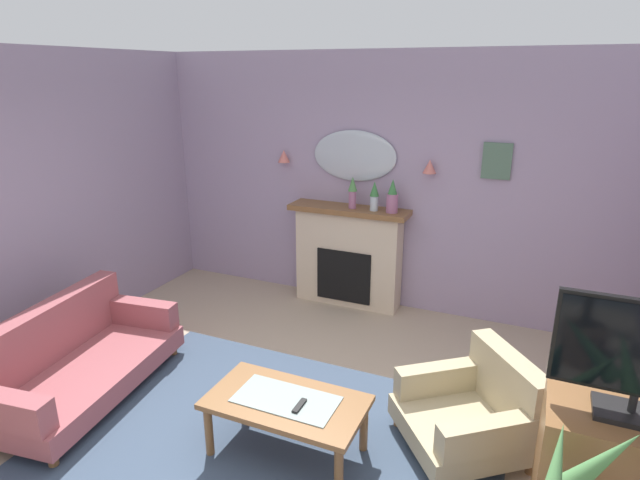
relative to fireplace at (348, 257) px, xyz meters
name	(u,v)px	position (x,y,z in m)	size (l,w,h in m)	color
floor	(255,471)	(0.36, -2.75, -0.62)	(6.41, 6.85, 0.10)	tan
wall_back	(387,184)	(0.36, 0.22, 0.84)	(6.41, 0.10, 2.82)	#9E8CA8
patterned_rug	(268,446)	(0.36, -2.55, -0.56)	(3.20, 2.40, 0.01)	#38475B
fireplace	(348,257)	(0.00, 0.00, 0.00)	(1.36, 0.36, 1.16)	beige
mantel_vase_left	(353,191)	(0.05, -0.03, 0.78)	(0.10, 0.10, 0.35)	#9E6084
mantel_vase_right	(374,195)	(0.30, -0.03, 0.76)	(0.10, 0.10, 0.32)	silver
mantel_vase_centre	(392,198)	(0.50, -0.03, 0.75)	(0.13, 0.13, 0.36)	#9E6084
wall_mirror	(354,156)	(0.00, 0.14, 1.14)	(0.96, 0.06, 0.56)	#B2BCC6
wall_sconce_left	(284,156)	(-0.85, 0.09, 1.09)	(0.14, 0.14, 0.14)	#D17066
wall_sconce_right	(430,166)	(0.85, 0.09, 1.09)	(0.14, 0.14, 0.14)	#D17066
framed_picture	(497,161)	(1.50, 0.15, 1.18)	(0.28, 0.03, 0.36)	#4C6B56
coffee_table	(286,407)	(0.51, -2.55, -0.19)	(1.10, 0.60, 0.45)	brown
tv_remote	(299,406)	(0.63, -2.59, -0.12)	(0.04, 0.16, 0.02)	black
floral_couch	(73,359)	(-1.45, -2.61, -0.25)	(1.07, 1.80, 0.76)	#934C51
armchair_in_corner	(475,410)	(1.71, -1.94, -0.27)	(1.14, 1.14, 0.71)	tan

